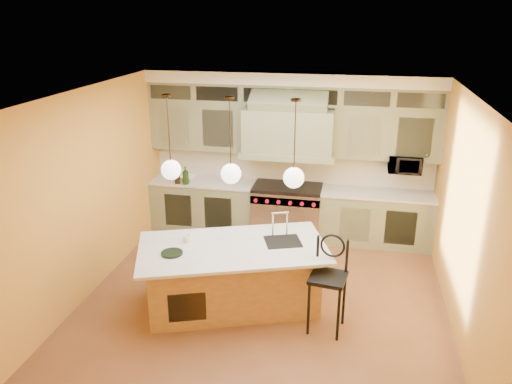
% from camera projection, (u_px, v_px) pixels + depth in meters
% --- Properties ---
extents(floor, '(5.00, 5.00, 0.00)m').
position_uv_depth(floor, '(265.00, 298.00, 7.12)').
color(floor, brown).
rests_on(floor, ground).
extents(ceiling, '(5.00, 5.00, 0.00)m').
position_uv_depth(ceiling, '(266.00, 94.00, 6.12)').
color(ceiling, white).
rests_on(ceiling, wall_back).
extents(wall_back, '(5.00, 0.00, 5.00)m').
position_uv_depth(wall_back, '(291.00, 153.00, 8.92)').
color(wall_back, gold).
rests_on(wall_back, ground).
extents(wall_front, '(5.00, 0.00, 5.00)m').
position_uv_depth(wall_front, '(213.00, 307.00, 4.32)').
color(wall_front, gold).
rests_on(wall_front, ground).
extents(wall_left, '(0.00, 5.00, 5.00)m').
position_uv_depth(wall_left, '(93.00, 191.00, 7.09)').
color(wall_left, gold).
rests_on(wall_left, ground).
extents(wall_right, '(0.00, 5.00, 5.00)m').
position_uv_depth(wall_right, '(464.00, 218.00, 6.15)').
color(wall_right, gold).
rests_on(wall_right, ground).
extents(back_cabinetry, '(5.00, 0.77, 2.90)m').
position_uv_depth(back_cabinetry, '(289.00, 159.00, 8.68)').
color(back_cabinetry, gray).
rests_on(back_cabinetry, floor).
extents(range, '(1.20, 0.74, 0.96)m').
position_uv_depth(range, '(287.00, 211.00, 8.92)').
color(range, silver).
rests_on(range, floor).
extents(kitchen_island, '(2.77, 2.08, 1.35)m').
position_uv_depth(kitchen_island, '(233.00, 275.00, 6.80)').
color(kitchen_island, olive).
rests_on(kitchen_island, floor).
extents(counter_stool, '(0.50, 0.50, 1.26)m').
position_uv_depth(counter_stool, '(329.00, 278.00, 6.22)').
color(counter_stool, black).
rests_on(counter_stool, floor).
extents(microwave, '(0.54, 0.37, 0.30)m').
position_uv_depth(microwave, '(405.00, 164.00, 8.32)').
color(microwave, black).
rests_on(microwave, back_cabinetry).
extents(oil_bottle_a, '(0.14, 0.14, 0.32)m').
position_uv_depth(oil_bottle_a, '(186.00, 176.00, 8.85)').
color(oil_bottle_a, '#193313').
rests_on(oil_bottle_a, back_cabinetry).
extents(oil_bottle_b, '(0.10, 0.10, 0.19)m').
position_uv_depth(oil_bottle_b, '(178.00, 178.00, 8.90)').
color(oil_bottle_b, black).
rests_on(oil_bottle_b, back_cabinetry).
extents(fruit_bowl, '(0.31, 0.31, 0.07)m').
position_uv_depth(fruit_bowl, '(188.00, 178.00, 9.11)').
color(fruit_bowl, white).
rests_on(fruit_bowl, back_cabinetry).
extents(cup, '(0.12, 0.12, 0.10)m').
position_uv_depth(cup, '(187.00, 239.00, 6.72)').
color(cup, white).
rests_on(cup, kitchen_island).
extents(pendant_left, '(0.26, 0.26, 1.11)m').
position_uv_depth(pendant_left, '(171.00, 168.00, 6.44)').
color(pendant_left, '#2D2319').
rests_on(pendant_left, ceiling).
extents(pendant_center, '(0.26, 0.26, 1.11)m').
position_uv_depth(pendant_center, '(231.00, 171.00, 6.29)').
color(pendant_center, '#2D2319').
rests_on(pendant_center, ceiling).
extents(pendant_right, '(0.26, 0.26, 1.11)m').
position_uv_depth(pendant_right, '(294.00, 175.00, 6.14)').
color(pendant_right, '#2D2319').
rests_on(pendant_right, ceiling).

